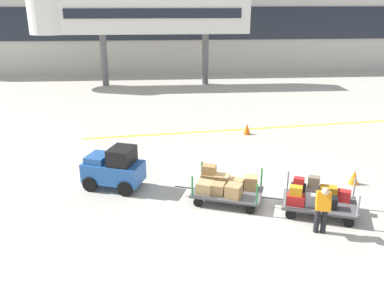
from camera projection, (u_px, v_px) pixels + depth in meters
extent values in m
plane|color=#B2ADA0|center=(256.00, 200.00, 13.90)|extent=(120.00, 120.00, 0.00)
cube|color=yellow|center=(269.00, 128.00, 21.65)|extent=(19.30, 2.36, 0.01)
cube|color=#BCB7AD|center=(195.00, 27.00, 36.90)|extent=(48.71, 2.40, 8.05)
cube|color=#1E232D|center=(196.00, 23.00, 35.59)|extent=(46.28, 0.12, 2.80)
cube|color=silver|center=(154.00, 16.00, 30.59)|extent=(14.40, 2.20, 2.60)
cylinder|color=silver|center=(49.00, 16.00, 30.03)|extent=(3.00, 3.00, 2.60)
cube|color=#1E232D|center=(154.00, 13.00, 29.45)|extent=(12.96, 0.08, 0.70)
cylinder|color=#59595B|center=(104.00, 60.00, 31.43)|extent=(0.50, 0.50, 3.99)
cylinder|color=#59595B|center=(205.00, 59.00, 32.00)|extent=(0.50, 0.50, 3.99)
cube|color=#2659A5|center=(114.00, 171.00, 14.66)|extent=(2.35, 1.75, 0.70)
cube|color=black|center=(122.00, 156.00, 14.35)|extent=(1.09, 1.20, 0.60)
cube|color=#225095|center=(98.00, 158.00, 14.65)|extent=(0.98, 1.12, 0.24)
cylinder|color=black|center=(104.00, 173.00, 15.42)|extent=(0.59, 0.36, 0.56)
cylinder|color=black|center=(90.00, 184.00, 14.48)|extent=(0.59, 0.36, 0.56)
cylinder|color=black|center=(137.00, 177.00, 15.08)|extent=(0.59, 0.36, 0.56)
cylinder|color=black|center=(125.00, 189.00, 14.14)|extent=(0.59, 0.36, 0.56)
cube|color=#4C4C4F|center=(227.00, 192.00, 13.70)|extent=(2.64, 2.10, 0.08)
cylinder|color=#237033|center=(202.00, 171.00, 14.42)|extent=(0.06, 0.06, 0.70)
cylinder|color=#237033|center=(192.00, 186.00, 13.25)|extent=(0.06, 0.06, 0.70)
cylinder|color=#237033|center=(261.00, 177.00, 13.89)|extent=(0.06, 0.06, 0.70)
cylinder|color=#237033|center=(257.00, 194.00, 12.72)|extent=(0.06, 0.06, 0.70)
cylinder|color=black|center=(207.00, 187.00, 14.52)|extent=(0.33, 0.20, 0.32)
cylinder|color=black|center=(198.00, 202.00, 13.45)|extent=(0.33, 0.20, 0.32)
cylinder|color=black|center=(255.00, 193.00, 14.09)|extent=(0.33, 0.20, 0.32)
cylinder|color=black|center=(250.00, 209.00, 13.01)|extent=(0.33, 0.20, 0.32)
cylinder|color=#333333|center=(185.00, 187.00, 14.08)|extent=(0.68, 0.28, 0.05)
cube|color=olive|center=(209.00, 180.00, 14.04)|extent=(0.63, 0.59, 0.43)
cube|color=tan|center=(205.00, 187.00, 13.56)|extent=(0.66, 0.67, 0.37)
cube|color=tan|center=(222.00, 181.00, 13.92)|extent=(0.62, 0.59, 0.46)
cube|color=#9E7A4C|center=(218.00, 189.00, 13.45)|extent=(0.57, 0.58, 0.37)
cube|color=#9E7A4C|center=(237.00, 183.00, 13.88)|extent=(0.59, 0.54, 0.32)
cube|color=#9E7A4C|center=(234.00, 191.00, 13.22)|extent=(0.66, 0.67, 0.44)
cube|color=#A87F4C|center=(251.00, 183.00, 13.75)|extent=(0.52, 0.48, 0.47)
cube|color=olive|center=(209.00, 170.00, 13.91)|extent=(0.55, 0.47, 0.32)
cube|color=#4C4C4F|center=(319.00, 203.00, 12.95)|extent=(2.64, 2.10, 0.08)
cylinder|color=gray|center=(288.00, 180.00, 13.66)|extent=(0.06, 0.06, 0.70)
cylinder|color=gray|center=(286.00, 197.00, 12.50)|extent=(0.06, 0.06, 0.70)
cylinder|color=gray|center=(354.00, 188.00, 13.13)|extent=(0.06, 0.06, 0.70)
cylinder|color=gray|center=(359.00, 206.00, 11.97)|extent=(0.06, 0.06, 0.70)
cylinder|color=black|center=(292.00, 197.00, 13.77)|extent=(0.33, 0.20, 0.32)
cylinder|color=black|center=(291.00, 214.00, 12.69)|extent=(0.33, 0.20, 0.32)
cylinder|color=black|center=(346.00, 204.00, 13.34)|extent=(0.33, 0.20, 0.32)
cylinder|color=black|center=(349.00, 222.00, 12.26)|extent=(0.33, 0.20, 0.32)
cylinder|color=#333333|center=(272.00, 198.00, 13.33)|extent=(0.68, 0.28, 0.05)
cube|color=black|center=(298.00, 190.00, 13.34)|extent=(0.55, 0.42, 0.40)
cube|color=red|center=(295.00, 200.00, 12.75)|extent=(0.67, 0.54, 0.33)
cube|color=#99999E|center=(313.00, 192.00, 13.26)|extent=(0.49, 0.40, 0.35)
cube|color=#99999E|center=(312.00, 200.00, 12.64)|extent=(0.49, 0.36, 0.40)
cube|color=orange|center=(328.00, 193.00, 13.06)|extent=(0.59, 0.45, 0.45)
cube|color=black|center=(328.00, 202.00, 12.54)|extent=(0.60, 0.50, 0.37)
cube|color=red|center=(343.00, 196.00, 12.96)|extent=(0.52, 0.44, 0.37)
cube|color=red|center=(299.00, 181.00, 13.23)|extent=(0.40, 0.37, 0.23)
cube|color=orange|center=(296.00, 191.00, 12.64)|extent=(0.46, 0.40, 0.30)
cube|color=#726651|center=(314.00, 182.00, 13.14)|extent=(0.45, 0.39, 0.36)
cylinder|color=black|center=(317.00, 220.00, 11.91)|extent=(0.16, 0.16, 0.82)
cylinder|color=black|center=(324.00, 220.00, 11.87)|extent=(0.16, 0.16, 0.82)
cube|color=orange|center=(323.00, 201.00, 11.57)|extent=(0.49, 0.50, 0.61)
sphere|color=beige|center=(325.00, 191.00, 11.33)|extent=(0.22, 0.22, 0.22)
cone|color=orange|center=(354.00, 177.00, 15.06)|extent=(0.36, 0.36, 0.55)
cone|color=#EA590F|center=(247.00, 129.00, 20.56)|extent=(0.36, 0.36, 0.55)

